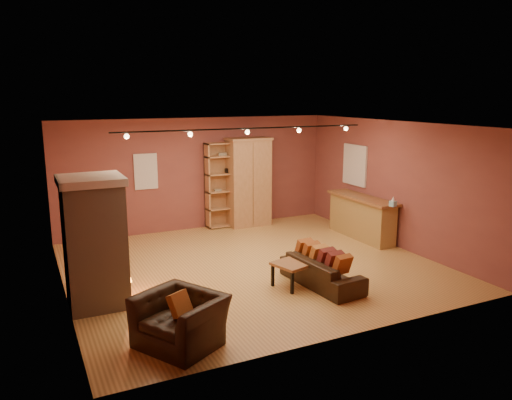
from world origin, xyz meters
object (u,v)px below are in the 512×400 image
fireplace (95,242)px  armoire (248,182)px  bookcase (222,184)px  bar_counter (361,217)px  loveseat (322,266)px  armchair (180,312)px  coffee_table (292,266)px

fireplace → armoire: bearing=39.4°
bookcase → bar_counter: bookcase is taller
armoire → bookcase: bearing=165.2°
loveseat → armchair: armchair is taller
bookcase → armoire: bearing=-14.8°
fireplace → bar_counter: (6.24, 1.30, -0.55)m
armoire → loveseat: armoire is taller
fireplace → armchair: 2.12m
armoire → coffee_table: armoire is taller
fireplace → bookcase: (3.67, 3.73, 0.05)m
bar_counter → armchair: bearing=-149.8°
bar_counter → loveseat: bearing=-139.3°
bar_counter → loveseat: size_ratio=1.19×
bookcase → armchair: (-2.86, -5.60, -0.63)m
armchair → coffee_table: size_ratio=1.79×
bookcase → armoire: (0.66, -0.18, 0.04)m
armoire → bar_counter: 3.03m
armchair → armoire: bearing=116.9°
fireplace → coffee_table: (3.23, -0.68, -0.68)m
armoire → loveseat: 4.52m
bookcase → coffee_table: (-0.44, -4.42, -0.73)m
bar_counter → coffee_table: bearing=-146.7°
bookcase → loveseat: size_ratio=1.24×
fireplace → coffee_table: 3.37m
armoire → armchair: armoire is taller
armoire → loveseat: bearing=-97.6°
armoire → armchair: (-3.52, -5.43, -0.67)m
armoire → bar_counter: size_ratio=1.09×
bookcase → armchair: bearing=-117.0°
loveseat → armchair: bearing=103.9°
armoire → coffee_table: 4.45m
loveseat → bookcase: bearing=-4.3°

